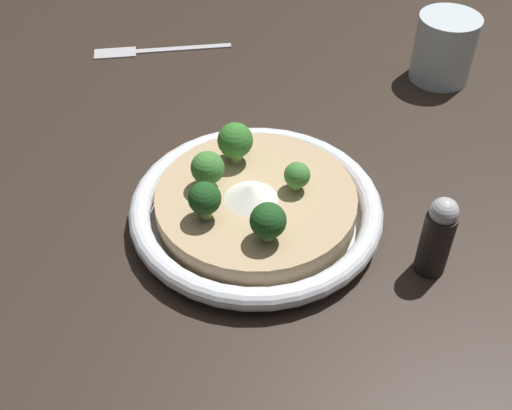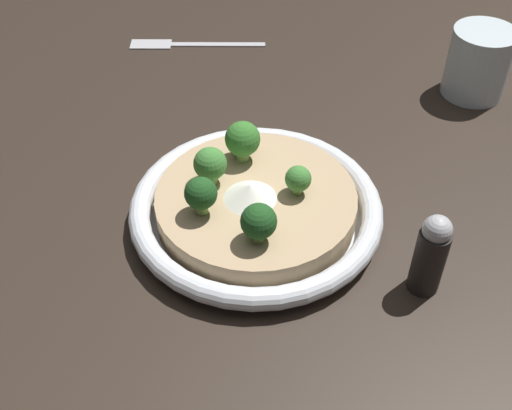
{
  "view_description": "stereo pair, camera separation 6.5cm",
  "coord_description": "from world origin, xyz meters",
  "px_view_note": "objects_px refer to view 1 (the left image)",
  "views": [
    {
      "loc": [
        0.29,
        -0.37,
        0.47
      ],
      "look_at": [
        0.0,
        0.0,
        0.02
      ],
      "focal_mm": 45.0,
      "sensor_mm": 36.0,
      "label": 1
    },
    {
      "loc": [
        0.34,
        -0.32,
        0.47
      ],
      "look_at": [
        0.0,
        0.0,
        0.02
      ],
      "focal_mm": 45.0,
      "sensor_mm": 36.0,
      "label": 2
    }
  ],
  "objects_px": {
    "broccoli_left": "(208,169)",
    "pepper_shaker": "(437,236)",
    "broccoli_back_right": "(297,175)",
    "fork_utensil": "(148,50)",
    "broccoli_front_left": "(205,199)",
    "drinking_glass": "(444,48)",
    "broccoli_back_left": "(235,141)",
    "broccoli_front_right": "(268,221)",
    "risotto_bowl": "(256,208)"
  },
  "relations": [
    {
      "from": "broccoli_left",
      "to": "pepper_shaker",
      "type": "distance_m",
      "value": 0.23
    },
    {
      "from": "broccoli_back_right",
      "to": "fork_utensil",
      "type": "xyz_separation_m",
      "value": [
        -0.36,
        0.14,
        -0.05
      ]
    },
    {
      "from": "broccoli_front_left",
      "to": "broccoli_back_right",
      "type": "distance_m",
      "value": 0.1
    },
    {
      "from": "drinking_glass",
      "to": "broccoli_left",
      "type": "bearing_deg",
      "value": -99.51
    },
    {
      "from": "pepper_shaker",
      "to": "drinking_glass",
      "type": "bearing_deg",
      "value": 115.65
    },
    {
      "from": "drinking_glass",
      "to": "broccoli_back_left",
      "type": "bearing_deg",
      "value": -101.73
    },
    {
      "from": "broccoli_front_left",
      "to": "drinking_glass",
      "type": "xyz_separation_m",
      "value": [
        0.04,
        0.42,
        -0.02
      ]
    },
    {
      "from": "fork_utensil",
      "to": "broccoli_front_left",
      "type": "bearing_deg",
      "value": 98.24
    },
    {
      "from": "broccoli_back_right",
      "to": "fork_utensil",
      "type": "height_order",
      "value": "broccoli_back_right"
    },
    {
      "from": "broccoli_back_left",
      "to": "pepper_shaker",
      "type": "bearing_deg",
      "value": 6.3
    },
    {
      "from": "broccoli_front_right",
      "to": "broccoli_left",
      "type": "bearing_deg",
      "value": 167.26
    },
    {
      "from": "broccoli_back_left",
      "to": "pepper_shaker",
      "type": "distance_m",
      "value": 0.22
    },
    {
      "from": "risotto_bowl",
      "to": "broccoli_front_right",
      "type": "height_order",
      "value": "broccoli_front_right"
    },
    {
      "from": "broccoli_front_left",
      "to": "fork_utensil",
      "type": "xyz_separation_m",
      "value": [
        -0.32,
        0.22,
        -0.06
      ]
    },
    {
      "from": "risotto_bowl",
      "to": "drinking_glass",
      "type": "relative_size",
      "value": 2.95
    },
    {
      "from": "risotto_bowl",
      "to": "fork_utensil",
      "type": "height_order",
      "value": "risotto_bowl"
    },
    {
      "from": "broccoli_back_left",
      "to": "fork_utensil",
      "type": "distance_m",
      "value": 0.32
    },
    {
      "from": "broccoli_back_left",
      "to": "broccoli_back_right",
      "type": "height_order",
      "value": "broccoli_back_left"
    },
    {
      "from": "pepper_shaker",
      "to": "broccoli_front_left",
      "type": "bearing_deg",
      "value": -149.92
    },
    {
      "from": "drinking_glass",
      "to": "broccoli_front_right",
      "type": "bearing_deg",
      "value": -86.17
    },
    {
      "from": "broccoli_back_left",
      "to": "drinking_glass",
      "type": "relative_size",
      "value": 0.51
    },
    {
      "from": "broccoli_back_left",
      "to": "fork_utensil",
      "type": "xyz_separation_m",
      "value": [
        -0.28,
        0.14,
        -0.06
      ]
    },
    {
      "from": "broccoli_front_right",
      "to": "drinking_glass",
      "type": "distance_m",
      "value": 0.41
    },
    {
      "from": "broccoli_back_left",
      "to": "drinking_glass",
      "type": "xyz_separation_m",
      "value": [
        0.07,
        0.34,
        -0.02
      ]
    },
    {
      "from": "broccoli_front_left",
      "to": "drinking_glass",
      "type": "relative_size",
      "value": 0.46
    },
    {
      "from": "broccoli_front_left",
      "to": "drinking_glass",
      "type": "height_order",
      "value": "drinking_glass"
    },
    {
      "from": "broccoli_front_left",
      "to": "fork_utensil",
      "type": "distance_m",
      "value": 0.39
    },
    {
      "from": "broccoli_front_left",
      "to": "broccoli_left",
      "type": "height_order",
      "value": "same"
    },
    {
      "from": "pepper_shaker",
      "to": "broccoli_front_right",
      "type": "bearing_deg",
      "value": -142.71
    },
    {
      "from": "broccoli_left",
      "to": "risotto_bowl",
      "type": "bearing_deg",
      "value": 23.82
    },
    {
      "from": "broccoli_back_left",
      "to": "pepper_shaker",
      "type": "relative_size",
      "value": 0.5
    },
    {
      "from": "broccoli_back_left",
      "to": "broccoli_left",
      "type": "bearing_deg",
      "value": -83.63
    },
    {
      "from": "broccoli_back_left",
      "to": "drinking_glass",
      "type": "distance_m",
      "value": 0.35
    },
    {
      "from": "broccoli_front_right",
      "to": "pepper_shaker",
      "type": "bearing_deg",
      "value": 37.29
    },
    {
      "from": "risotto_bowl",
      "to": "fork_utensil",
      "type": "bearing_deg",
      "value": 153.1
    },
    {
      "from": "broccoli_back_left",
      "to": "broccoli_front_right",
      "type": "height_order",
      "value": "broccoli_back_left"
    },
    {
      "from": "broccoli_back_right",
      "to": "risotto_bowl",
      "type": "bearing_deg",
      "value": -129.91
    },
    {
      "from": "broccoli_front_right",
      "to": "broccoli_back_right",
      "type": "relative_size",
      "value": 1.29
    },
    {
      "from": "fork_utensil",
      "to": "broccoli_back_left",
      "type": "bearing_deg",
      "value": 107.2
    },
    {
      "from": "broccoli_front_left",
      "to": "pepper_shaker",
      "type": "bearing_deg",
      "value": 30.08
    },
    {
      "from": "risotto_bowl",
      "to": "broccoli_front_right",
      "type": "relative_size",
      "value": 6.34
    },
    {
      "from": "broccoli_back_left",
      "to": "broccoli_front_left",
      "type": "bearing_deg",
      "value": -68.26
    },
    {
      "from": "broccoli_front_right",
      "to": "fork_utensil",
      "type": "xyz_separation_m",
      "value": [
        -0.38,
        0.21,
        -0.06
      ]
    },
    {
      "from": "pepper_shaker",
      "to": "broccoli_back_left",
      "type": "bearing_deg",
      "value": -173.7
    },
    {
      "from": "broccoli_front_right",
      "to": "drinking_glass",
      "type": "height_order",
      "value": "drinking_glass"
    },
    {
      "from": "broccoli_back_left",
      "to": "drinking_glass",
      "type": "height_order",
      "value": "drinking_glass"
    },
    {
      "from": "broccoli_left",
      "to": "broccoli_front_right",
      "type": "bearing_deg",
      "value": -12.74
    },
    {
      "from": "risotto_bowl",
      "to": "broccoli_left",
      "type": "height_order",
      "value": "broccoli_left"
    },
    {
      "from": "broccoli_left",
      "to": "broccoli_front_right",
      "type": "relative_size",
      "value": 1.0
    },
    {
      "from": "broccoli_left",
      "to": "pepper_shaker",
      "type": "relative_size",
      "value": 0.46
    }
  ]
}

